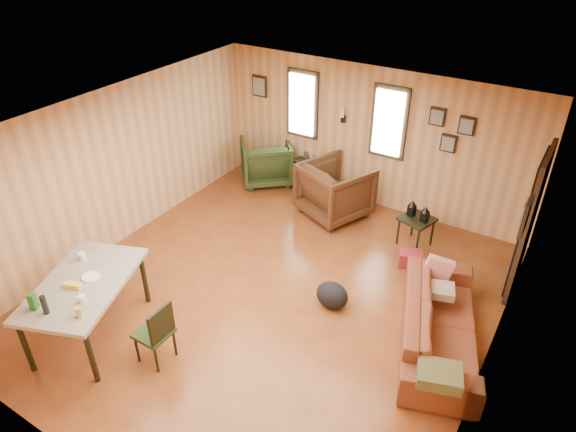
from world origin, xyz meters
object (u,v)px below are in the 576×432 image
at_px(recliner_brown, 335,188).
at_px(side_table, 417,217).
at_px(recliner_green, 266,159).
at_px(sofa, 441,316).
at_px(dining_table, 83,288).
at_px(end_table, 311,169).

relative_size(recliner_brown, side_table, 1.40).
bearing_deg(recliner_green, sofa, 108.62).
bearing_deg(sofa, dining_table, 101.54).
height_order(end_table, side_table, side_table).
xyz_separation_m(sofa, end_table, (-3.26, 2.61, -0.05)).
distance_m(recliner_green, end_table, 0.86).
height_order(recliner_brown, end_table, recliner_brown).
distance_m(sofa, end_table, 4.18).
bearing_deg(recliner_green, recliner_brown, 125.48).
distance_m(recliner_brown, recliner_green, 1.70).
distance_m(recliner_green, dining_table, 4.50).
height_order(sofa, recliner_brown, recliner_brown).
bearing_deg(recliner_brown, sofa, 163.49).
bearing_deg(recliner_brown, recliner_green, 9.38).
xyz_separation_m(end_table, side_table, (2.30, -0.77, 0.12)).
height_order(recliner_brown, side_table, recliner_brown).
distance_m(sofa, side_table, 2.08).
bearing_deg(recliner_green, side_table, 129.10).
bearing_deg(side_table, recliner_green, 170.35).
xyz_separation_m(side_table, dining_table, (-2.67, -3.94, 0.23)).
xyz_separation_m(recliner_brown, end_table, (-0.83, 0.63, -0.13)).
xyz_separation_m(recliner_brown, recliner_green, (-1.65, 0.39, -0.06)).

